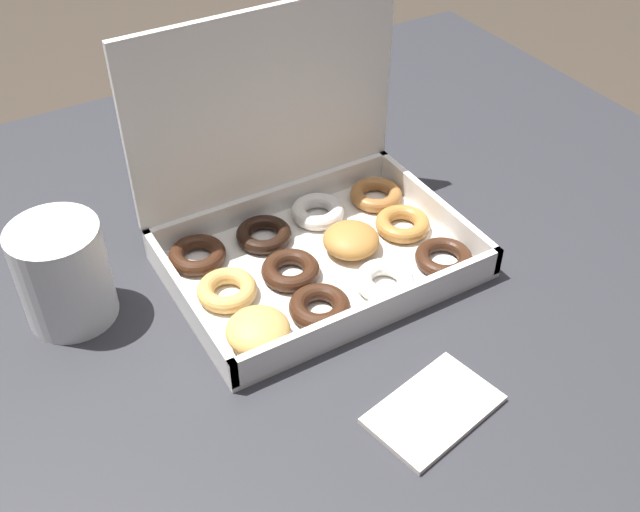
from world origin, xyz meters
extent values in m
cube|color=#2D2D33|center=(0.00, 0.00, 0.73)|extent=(1.08, 0.93, 0.03)
cylinder|color=#2D2D33|center=(0.49, 0.42, 0.36)|extent=(0.06, 0.06, 0.71)
cube|color=silver|center=(-0.03, -0.03, 0.75)|extent=(0.32, 0.22, 0.01)
cube|color=white|center=(-0.03, -0.14, 0.77)|extent=(0.32, 0.01, 0.03)
cube|color=white|center=(-0.03, 0.08, 0.77)|extent=(0.32, 0.01, 0.03)
cube|color=white|center=(-0.18, -0.03, 0.77)|extent=(0.01, 0.22, 0.03)
cube|color=white|center=(0.13, -0.03, 0.77)|extent=(0.01, 0.22, 0.03)
cube|color=white|center=(-0.03, 0.09, 0.89)|extent=(0.32, 0.01, 0.22)
ellipsoid|color=tan|center=(-0.14, -0.10, 0.77)|extent=(0.06, 0.06, 0.03)
torus|color=#381E11|center=(-0.07, -0.10, 0.76)|extent=(0.06, 0.06, 0.02)
torus|color=white|center=(0.01, -0.10, 0.76)|extent=(0.06, 0.06, 0.02)
torus|color=#381E11|center=(0.09, -0.10, 0.76)|extent=(0.06, 0.06, 0.02)
torus|color=tan|center=(-0.14, -0.03, 0.76)|extent=(0.06, 0.06, 0.02)
torus|color=#381E11|center=(-0.07, -0.03, 0.76)|extent=(0.06, 0.06, 0.02)
ellipsoid|color=#B77A38|center=(0.01, -0.03, 0.76)|extent=(0.06, 0.06, 0.03)
torus|color=#B77A38|center=(0.08, -0.03, 0.76)|extent=(0.06, 0.06, 0.02)
torus|color=#381E11|center=(-0.14, 0.04, 0.76)|extent=(0.06, 0.06, 0.02)
torus|color=black|center=(-0.06, 0.04, 0.76)|extent=(0.06, 0.06, 0.02)
torus|color=white|center=(0.01, 0.04, 0.76)|extent=(0.06, 0.06, 0.02)
torus|color=#9E6633|center=(0.09, 0.04, 0.76)|extent=(0.06, 0.06, 0.02)
cylinder|color=white|center=(-0.28, 0.04, 0.80)|extent=(0.09, 0.09, 0.11)
cylinder|color=black|center=(-0.28, 0.04, 0.85)|extent=(0.07, 0.07, 0.01)
cube|color=silver|center=(-0.04, -0.25, 0.75)|extent=(0.13, 0.10, 0.01)
camera|label=1|loc=(-0.34, -0.56, 1.29)|focal=42.00mm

